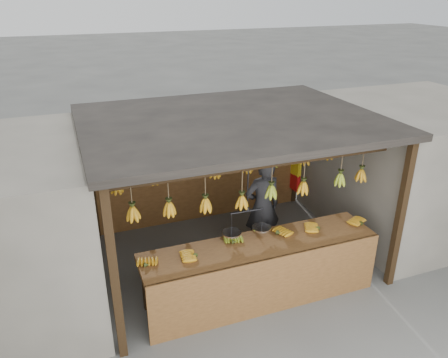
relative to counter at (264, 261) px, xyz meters
name	(u,v)px	position (x,y,z in m)	size (l,w,h in m)	color
ground	(230,257)	(-0.01, 1.23, -0.70)	(80.00, 80.00, 0.00)	#5B5B57
stall	(223,139)	(-0.01, 1.55, 1.27)	(4.30, 3.30, 2.40)	black
neighbor_right	(413,165)	(3.59, 1.23, 0.45)	(3.00, 3.00, 2.30)	slate
counter	(264,261)	(0.00, 0.00, 0.00)	(3.45, 0.76, 0.96)	brown
hanging_bananas	(231,168)	(0.00, 1.23, 0.91)	(3.57, 2.24, 0.38)	orange
balance_scale	(247,227)	(-0.17, 0.23, 0.45)	(0.69, 0.27, 0.92)	black
vendor	(263,207)	(0.55, 1.21, 0.15)	(0.62, 0.41, 1.70)	#262628
bag_bundles	(296,160)	(1.93, 2.58, 0.27)	(0.08, 0.26, 1.27)	#199926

